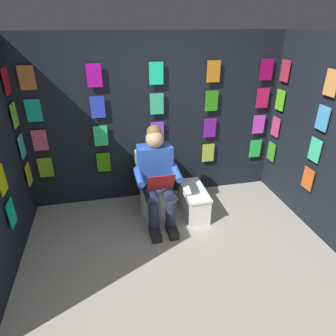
% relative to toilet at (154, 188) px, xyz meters
% --- Properties ---
extents(ground_plane, '(30.00, 30.00, 0.00)m').
position_rel_toilet_xyz_m(ground_plane, '(-0.12, 1.62, -0.33)').
color(ground_plane, '#9E998E').
extents(display_wall_back, '(3.38, 0.14, 2.14)m').
position_rel_toilet_xyz_m(display_wall_back, '(-0.12, -0.44, 0.75)').
color(display_wall_back, black).
rests_on(display_wall_back, ground).
extents(display_wall_left, '(0.14, 2.00, 2.14)m').
position_rel_toilet_xyz_m(display_wall_left, '(-1.81, 0.61, 0.75)').
color(display_wall_left, black).
rests_on(display_wall_left, ground).
extents(toilet, '(0.41, 0.56, 0.77)m').
position_rel_toilet_xyz_m(toilet, '(0.00, 0.00, 0.00)').
color(toilet, white).
rests_on(toilet, ground).
extents(person_reading, '(0.53, 0.69, 1.19)m').
position_rel_toilet_xyz_m(person_reading, '(-0.01, 0.23, 0.27)').
color(person_reading, blue).
rests_on(person_reading, ground).
extents(comic_longbox_near, '(0.28, 0.61, 0.36)m').
position_rel_toilet_xyz_m(comic_longbox_near, '(-0.48, 0.20, -0.15)').
color(comic_longbox_near, white).
rests_on(comic_longbox_near, ground).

